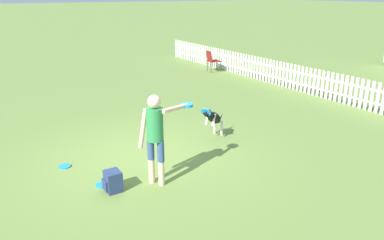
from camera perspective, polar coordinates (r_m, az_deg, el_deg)
ground_plane at (r=7.67m, az=-7.03°, el=-5.65°), size 240.00×240.00×0.00m
handler_person at (r=6.27m, az=-5.44°, el=-1.46°), size 0.44×1.06×1.60m
leaping_dog at (r=8.39m, az=3.25°, el=0.38°), size 0.66×0.96×0.85m
frisbee_near_handler at (r=6.74m, az=-13.53°, el=-9.58°), size 0.23×0.23×0.02m
frisbee_near_dog at (r=7.61m, az=-18.81°, el=-6.70°), size 0.23×0.23×0.02m
backpack_on_grass at (r=6.46m, az=-11.99°, el=-9.13°), size 0.28×0.29×0.36m
picket_fence at (r=11.76m, az=23.72°, el=3.87°), size 21.22×0.04×0.87m
folding_chair_center at (r=15.75m, az=3.05°, el=9.23°), size 0.58×0.60×0.88m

